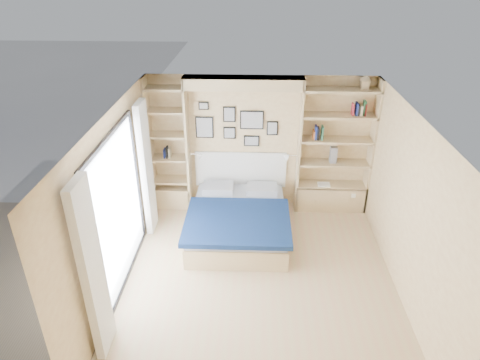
{
  "coord_description": "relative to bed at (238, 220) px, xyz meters",
  "views": [
    {
      "loc": [
        -0.09,
        -4.99,
        4.28
      ],
      "look_at": [
        -0.31,
        0.9,
        1.19
      ],
      "focal_mm": 32.0,
      "sensor_mm": 36.0,
      "label": 1
    }
  ],
  "objects": [
    {
      "name": "reading_lamps",
      "position": [
        0.05,
        0.83,
        0.83
      ],
      "size": [
        1.92,
        0.12,
        0.15
      ],
      "color": "silver",
      "rests_on": "ground"
    },
    {
      "name": "shelf_decor",
      "position": [
        1.48,
        0.9,
        1.43
      ],
      "size": [
        3.55,
        0.23,
        2.03
      ],
      "color": "#B65D2B",
      "rests_on": "ground"
    },
    {
      "name": "deck_chair",
      "position": [
        -2.78,
        -0.2,
        0.13
      ],
      "size": [
        0.57,
        0.88,
        0.84
      ],
      "rotation": [
        0.0,
        0.0,
        0.08
      ],
      "color": "tan",
      "rests_on": "ground"
    },
    {
      "name": "bed",
      "position": [
        0.0,
        0.0,
        0.0
      ],
      "size": [
        1.7,
        2.13,
        1.07
      ],
      "color": "tan",
      "rests_on": "ground"
    },
    {
      "name": "room_shell",
      "position": [
        -0.04,
        0.36,
        0.8
      ],
      "size": [
        4.5,
        4.5,
        4.5
      ],
      "color": "beige",
      "rests_on": "ground"
    },
    {
      "name": "ground",
      "position": [
        0.35,
        -1.17,
        -0.27
      ],
      "size": [
        4.5,
        4.5,
        0.0
      ],
      "primitive_type": "plane",
      "color": "tan",
      "rests_on": "ground"
    },
    {
      "name": "photo_gallery",
      "position": [
        -0.1,
        1.06,
        1.33
      ],
      "size": [
        1.48,
        0.02,
        0.82
      ],
      "color": "black",
      "rests_on": "ground"
    },
    {
      "name": "deck",
      "position": [
        -3.25,
        -1.17,
        -0.27
      ],
      "size": [
        3.2,
        4.0,
        0.05
      ],
      "primitive_type": "cube",
      "color": "brown",
      "rests_on": "ground"
    }
  ]
}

